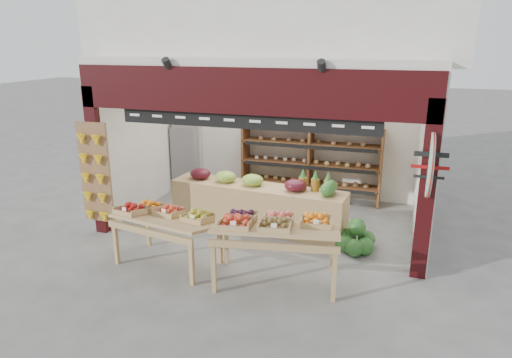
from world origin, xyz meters
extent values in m
plane|color=#60605C|center=(0.00, 0.00, 0.00)|extent=(60.00, 60.00, 0.00)
cube|color=white|center=(0.00, 2.29, 1.50)|extent=(5.76, 0.18, 3.00)
cube|color=white|center=(-2.79, 0.60, 1.50)|extent=(0.18, 3.38, 3.00)
cube|color=white|center=(2.79, 0.60, 1.50)|extent=(0.18, 3.38, 3.00)
cube|color=white|center=(0.00, 0.60, 3.06)|extent=(5.76, 3.38, 0.12)
cube|color=black|center=(0.00, -1.05, 2.65)|extent=(5.70, 0.14, 0.70)
cube|color=black|center=(-2.75, -1.05, 1.32)|extent=(0.22, 0.14, 2.65)
cube|color=black|center=(2.75, -1.05, 1.32)|extent=(0.22, 0.14, 2.65)
cube|color=black|center=(0.00, -1.02, 2.20)|extent=(4.20, 0.05, 0.26)
cylinder|color=white|center=(0.10, -0.95, 2.45)|extent=(0.34, 0.05, 0.34)
cube|color=olive|center=(-2.73, -1.14, 1.15)|extent=(0.60, 0.04, 1.80)
cylinder|color=#B7E7C7|center=(2.75, -1.14, 1.75)|extent=(0.04, 0.90, 0.90)
cylinder|color=maroon|center=(2.75, -1.16, 1.75)|extent=(0.01, 0.92, 0.92)
cube|color=brown|center=(-1.01, 1.95, 0.80)|extent=(0.05, 0.50, 1.60)
cube|color=brown|center=(0.49, 1.95, 0.80)|extent=(0.05, 0.50, 1.60)
cube|color=brown|center=(1.99, 1.95, 0.80)|extent=(0.05, 0.50, 1.60)
cube|color=brown|center=(0.49, 1.95, 0.35)|extent=(3.00, 0.50, 0.04)
cube|color=brown|center=(0.49, 1.95, 0.80)|extent=(3.00, 0.50, 0.04)
cube|color=brown|center=(0.49, 1.95, 1.25)|extent=(3.00, 0.50, 0.04)
cube|color=brown|center=(0.49, 1.95, 1.60)|extent=(3.00, 0.50, 0.04)
cone|color=brown|center=(-0.71, 1.95, 1.74)|extent=(0.32, 0.32, 0.28)
cone|color=brown|center=(-0.11, 1.95, 1.74)|extent=(0.32, 0.32, 0.28)
cone|color=brown|center=(0.49, 1.95, 1.74)|extent=(0.32, 0.32, 0.28)
cone|color=brown|center=(1.09, 1.95, 1.74)|extent=(0.32, 0.32, 0.28)
cone|color=brown|center=(1.69, 1.95, 1.74)|extent=(0.32, 0.32, 0.28)
cube|color=silver|center=(-2.40, 1.85, 0.80)|extent=(0.77, 0.77, 1.60)
cube|color=silver|center=(-1.45, 0.20, 0.18)|extent=(0.46, 0.38, 0.35)
cube|color=silver|center=(-1.40, 0.20, 0.50)|extent=(0.42, 0.35, 0.29)
cube|color=#155024|center=(-0.92, 0.02, 0.15)|extent=(0.44, 0.35, 0.29)
cube|color=silver|center=(-0.86, 0.41, 0.14)|extent=(0.39, 0.33, 0.27)
cube|color=tan|center=(-0.10, -0.02, 0.41)|extent=(3.34, 0.93, 0.82)
ellipsoid|color=#59141E|center=(-1.28, 0.09, 0.92)|extent=(0.40, 0.37, 0.22)
ellipsoid|color=#8CB23F|center=(-0.73, 0.04, 0.92)|extent=(0.40, 0.37, 0.22)
ellipsoid|color=#8CB23F|center=(-0.19, -0.01, 0.92)|extent=(0.40, 0.37, 0.22)
ellipsoid|color=#59141E|center=(0.63, -0.08, 0.92)|extent=(0.40, 0.37, 0.22)
cylinder|color=olive|center=(0.74, 0.05, 0.93)|extent=(0.15, 0.15, 0.22)
cylinder|color=olive|center=(0.97, 0.03, 0.93)|extent=(0.15, 0.15, 0.22)
cylinder|color=olive|center=(1.19, 0.01, 0.93)|extent=(0.15, 0.15, 0.22)
cube|color=tan|center=(-0.98, -1.82, 0.73)|extent=(1.68, 1.11, 0.23)
cube|color=tan|center=(-1.75, -2.07, 0.31)|extent=(0.07, 0.07, 0.63)
cube|color=tan|center=(-0.34, -2.31, 0.31)|extent=(0.07, 0.07, 0.63)
cube|color=tan|center=(-1.63, -1.33, 0.31)|extent=(0.07, 0.07, 0.63)
cube|color=tan|center=(-0.21, -1.57, 0.31)|extent=(0.07, 0.07, 0.63)
cube|color=tan|center=(0.77, -1.84, 0.82)|extent=(1.90, 1.26, 0.25)
cube|color=tan|center=(0.04, -2.41, 0.36)|extent=(0.07, 0.07, 0.72)
cube|color=tan|center=(1.65, -2.13, 0.36)|extent=(0.07, 0.07, 0.72)
cube|color=tan|center=(-0.11, -1.55, 0.36)|extent=(0.07, 0.07, 0.72)
cube|color=tan|center=(1.51, -1.27, 0.36)|extent=(0.07, 0.07, 0.72)
sphere|color=#1A4717|center=(1.62, -0.57, 0.15)|extent=(0.30, 0.30, 0.30)
sphere|color=#1A4717|center=(1.93, -0.57, 0.15)|extent=(0.30, 0.30, 0.30)
sphere|color=#1A4717|center=(1.62, -0.25, 0.15)|extent=(0.30, 0.30, 0.30)
sphere|color=#1A4717|center=(1.93, -0.25, 0.15)|extent=(0.30, 0.30, 0.30)
sphere|color=#1A4717|center=(1.77, -0.41, 0.41)|extent=(0.30, 0.30, 0.30)
sphere|color=#1A4717|center=(1.77, -0.68, 0.15)|extent=(0.30, 0.30, 0.30)
sphere|color=#1A4717|center=(1.51, -0.41, 0.15)|extent=(0.30, 0.30, 0.30)
camera|label=1|loc=(2.34, -7.60, 3.36)|focal=32.00mm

